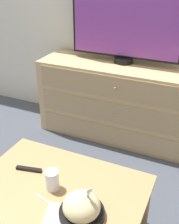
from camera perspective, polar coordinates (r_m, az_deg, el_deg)
name	(u,v)px	position (r m, az deg, el deg)	size (l,w,h in m)	color
ground_plane	(126,123)	(2.96, 7.37, -2.17)	(12.00, 12.00, 0.00)	#474C56
dresser	(122,103)	(2.57, 6.67, 1.86)	(1.52, 0.45, 0.70)	tan
tv	(126,20)	(2.44, 7.44, 18.04)	(0.96, 0.17, 0.70)	black
coffee_table	(59,194)	(1.65, -6.28, -16.25)	(0.96, 0.65, 0.38)	tan
takeout_bowl	(82,208)	(1.44, -1.60, -18.95)	(0.23, 0.23, 0.20)	black
drink_cup	(52,181)	(1.59, -7.59, -13.73)	(0.08, 0.08, 0.12)	#9E6638
napkin	(60,216)	(1.48, -5.96, -20.26)	(0.19, 0.19, 0.00)	silver
knife	(46,201)	(1.56, -8.81, -17.43)	(0.16, 0.05, 0.01)	silver
remote_control	(29,169)	(1.75, -12.23, -11.26)	(0.16, 0.06, 0.02)	black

